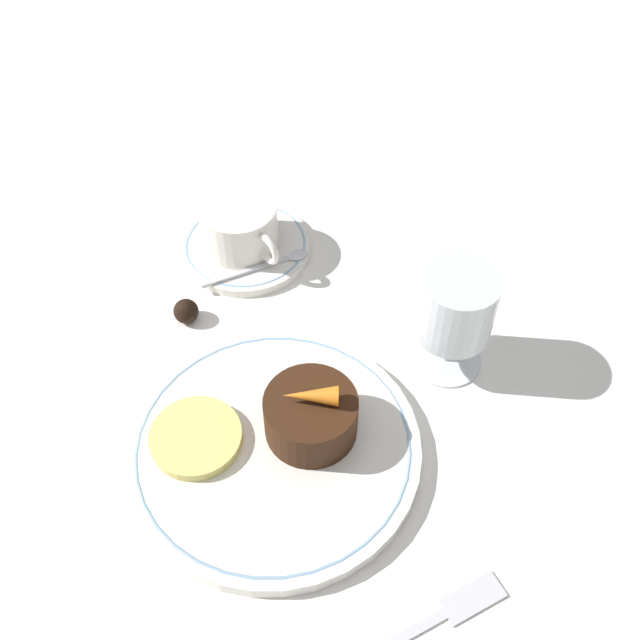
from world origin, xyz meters
The scene contains 11 objects.
ground_plane centered at (0.00, 0.00, 0.00)m, with size 3.00×3.00×0.00m, color white.
dinner_plate centered at (-0.01, -0.02, 0.01)m, with size 0.25×0.25×0.01m.
saucer centered at (-0.23, 0.11, 0.01)m, with size 0.14×0.14×0.01m.
coffee_cup centered at (-0.23, 0.11, 0.04)m, with size 0.11×0.08×0.05m.
spoon centered at (-0.19, 0.11, 0.01)m, with size 0.04×0.12×0.00m.
wine_glass centered at (0.01, 0.17, 0.07)m, with size 0.07×0.07×0.11m.
fork centered at (0.18, -0.02, 0.00)m, with size 0.05×0.18×0.01m.
dessert_cake centered at (0.00, 0.02, 0.04)m, with size 0.08×0.08×0.04m.
carrot_garnish centered at (0.00, 0.02, 0.06)m, with size 0.04×0.05×0.02m.
pineapple_slice centered at (-0.05, -0.06, 0.02)m, with size 0.08×0.08×0.01m.
chocolate_truffle centered at (-0.19, 0.01, 0.01)m, with size 0.03×0.03×0.03m.
Camera 1 is at (0.27, -0.20, 0.57)m, focal length 42.00 mm.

